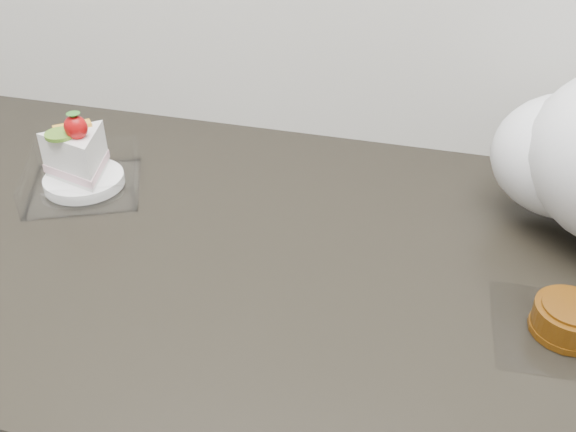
# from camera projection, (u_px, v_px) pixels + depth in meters

# --- Properties ---
(cake_tray) EXTENTS (0.20, 0.20, 0.12)m
(cake_tray) POSITION_uv_depth(u_px,v_px,m) (82.00, 168.00, 0.87)
(cake_tray) COLOR white
(cake_tray) RESTS_ON counter
(mooncake_wrap) EXTENTS (0.15, 0.15, 0.03)m
(mooncake_wrap) POSITION_uv_depth(u_px,v_px,m) (570.00, 322.00, 0.65)
(mooncake_wrap) COLOR white
(mooncake_wrap) RESTS_ON counter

